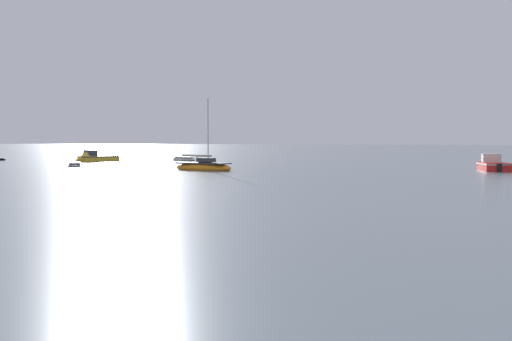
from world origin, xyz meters
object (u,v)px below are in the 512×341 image
(sailboat_moored_0, at_px, (203,167))
(motorboat_moored_2, at_px, (492,167))
(motorboat_moored_0, at_px, (92,159))
(rowboat_moored_2, at_px, (74,165))
(rowboat_moored_4, at_px, (89,157))
(rowboat_moored_0, at_px, (184,159))

(sailboat_moored_0, relative_size, motorboat_moored_2, 1.10)
(motorboat_moored_0, bearing_deg, rowboat_moored_2, 52.91)
(sailboat_moored_0, bearing_deg, rowboat_moored_4, 150.87)
(motorboat_moored_0, relative_size, motorboat_moored_2, 1.00)
(motorboat_moored_0, relative_size, rowboat_moored_4, 1.98)
(rowboat_moored_0, relative_size, motorboat_moored_0, 0.80)
(motorboat_moored_0, bearing_deg, motorboat_moored_2, 105.44)
(rowboat_moored_0, distance_m, rowboat_moored_2, 21.08)
(rowboat_moored_0, height_order, rowboat_moored_2, rowboat_moored_0)
(rowboat_moored_0, height_order, motorboat_moored_0, motorboat_moored_0)
(motorboat_moored_0, height_order, motorboat_moored_2, motorboat_moored_2)
(sailboat_moored_0, bearing_deg, motorboat_moored_2, 32.77)
(motorboat_moored_2, bearing_deg, rowboat_moored_4, 57.98)
(sailboat_moored_0, height_order, motorboat_moored_2, sailboat_moored_0)
(motorboat_moored_2, xyz_separation_m, rowboat_moored_4, (-59.66, 14.17, -0.20))
(rowboat_moored_2, xyz_separation_m, rowboat_moored_4, (-20.63, 24.73, -0.02))
(sailboat_moored_0, height_order, rowboat_moored_2, sailboat_moored_0)
(sailboat_moored_0, bearing_deg, rowboat_moored_2, -177.82)
(motorboat_moored_2, distance_m, rowboat_moored_4, 61.32)
(rowboat_moored_2, bearing_deg, motorboat_moored_2, -119.69)
(sailboat_moored_0, bearing_deg, motorboat_moored_0, 157.68)
(motorboat_moored_0, xyz_separation_m, motorboat_moored_2, (47.79, -1.77, 0.00))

